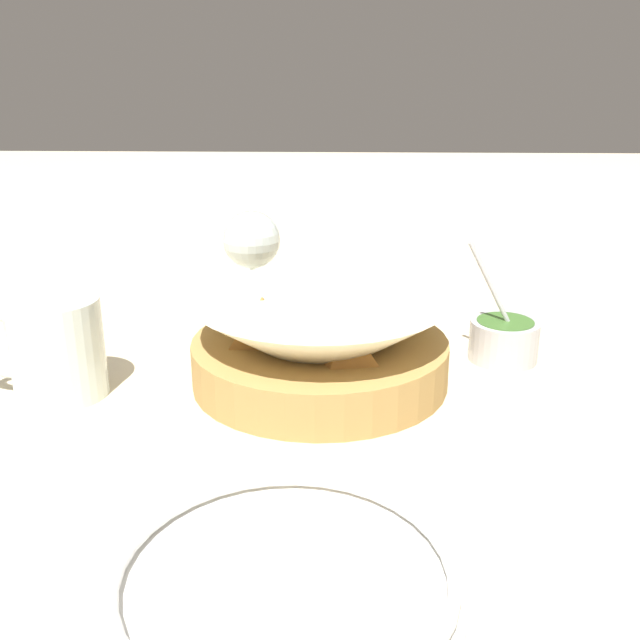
{
  "coord_description": "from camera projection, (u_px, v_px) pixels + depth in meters",
  "views": [
    {
      "loc": [
        -0.03,
        0.63,
        0.29
      ],
      "look_at": [
        -0.01,
        -0.01,
        0.06
      ],
      "focal_mm": 40.0,
      "sensor_mm": 36.0,
      "label": 1
    }
  ],
  "objects": [
    {
      "name": "beer_mug",
      "position": [
        56.0,
        351.0,
        0.66
      ],
      "size": [
        0.12,
        0.09,
        0.09
      ],
      "color": "silver",
      "rests_on": "ground_plane"
    },
    {
      "name": "wine_glass",
      "position": [
        252.0,
        244.0,
        0.87
      ],
      "size": [
        0.07,
        0.07,
        0.13
      ],
      "color": "silver",
      "rests_on": "ground_plane"
    },
    {
      "name": "sauce_cup",
      "position": [
        504.0,
        338.0,
        0.75
      ],
      "size": [
        0.08,
        0.07,
        0.13
      ],
      "color": "#B7B7BC",
      "rests_on": "ground_plane"
    },
    {
      "name": "food_basket",
      "position": [
        320.0,
        346.0,
        0.69
      ],
      "size": [
        0.25,
        0.25,
        0.09
      ],
      "color": "#B2894C",
      "rests_on": "ground_plane"
    },
    {
      "name": "side_plate",
      "position": [
        291.0,
        577.0,
        0.42
      ],
      "size": [
        0.22,
        0.22,
        0.01
      ],
      "color": "white",
      "rests_on": "ground_plane"
    },
    {
      "name": "ground_plane",
      "position": [
        309.0,
        384.0,
        0.7
      ],
      "size": [
        4.0,
        4.0,
        0.0
      ],
      "primitive_type": "plane",
      "color": "beige"
    }
  ]
}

